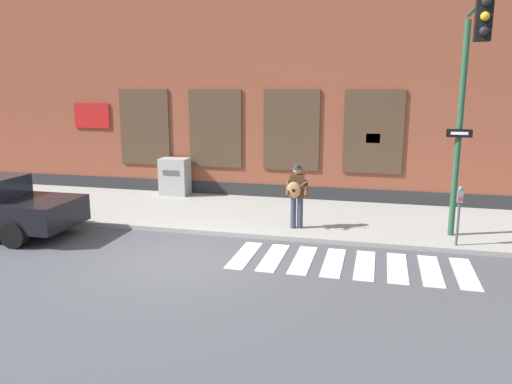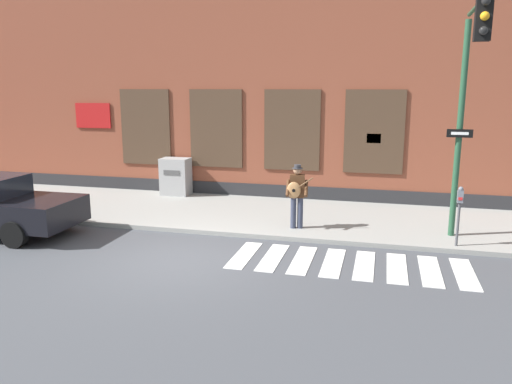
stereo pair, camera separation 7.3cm
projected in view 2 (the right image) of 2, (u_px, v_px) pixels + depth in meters
ground_plane at (181, 260)px, 11.25m from camera, size 160.00×160.00×0.00m
sidewalk at (235, 213)px, 15.20m from camera, size 28.00×4.47×0.12m
building_backdrop at (267, 81)px, 18.39m from camera, size 28.00×4.06×8.09m
crosswalk at (349, 264)px, 10.97m from camera, size 5.20×1.90×0.01m
busker at (297, 193)px, 13.14m from camera, size 0.74×0.58×1.71m
traffic_light at (468, 86)px, 11.04m from camera, size 0.60×2.68×5.44m
parking_meter at (459, 207)px, 11.67m from camera, size 0.13×0.11×1.44m
utility_box at (176, 176)px, 17.41m from camera, size 0.97×0.69×1.28m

